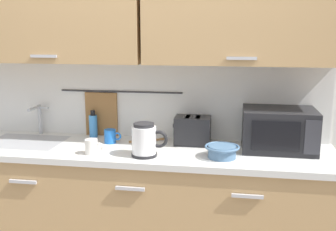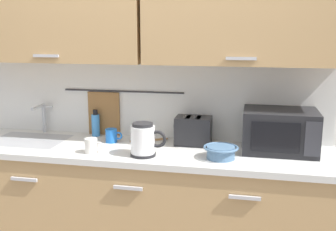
{
  "view_description": "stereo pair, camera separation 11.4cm",
  "coord_description": "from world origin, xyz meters",
  "px_view_note": "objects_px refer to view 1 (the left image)",
  "views": [
    {
      "loc": [
        0.59,
        -2.18,
        1.66
      ],
      "look_at": [
        0.17,
        0.33,
        1.12
      ],
      "focal_mm": 42.79,
      "sensor_mm": 36.0,
      "label": 1
    },
    {
      "loc": [
        0.7,
        -2.16,
        1.66
      ],
      "look_at": [
        0.17,
        0.33,
        1.12
      ],
      "focal_mm": 42.79,
      "sensor_mm": 36.0,
      "label": 2
    }
  ],
  "objects_px": {
    "electric_kettle": "(145,140)",
    "wooden_spoon": "(153,140)",
    "dish_soap_bottle": "(93,125)",
    "mug_near_sink": "(111,136)",
    "microwave": "(279,130)",
    "toaster": "(193,130)",
    "mixing_bowl": "(222,151)",
    "mug_by_kettle": "(92,147)"
  },
  "relations": [
    {
      "from": "toaster",
      "to": "microwave",
      "type": "bearing_deg",
      "value": -4.95
    },
    {
      "from": "electric_kettle",
      "to": "toaster",
      "type": "height_order",
      "value": "electric_kettle"
    },
    {
      "from": "electric_kettle",
      "to": "dish_soap_bottle",
      "type": "xyz_separation_m",
      "value": [
        -0.47,
        0.39,
        -0.01
      ]
    },
    {
      "from": "mug_near_sink",
      "to": "wooden_spoon",
      "type": "relative_size",
      "value": 0.46
    },
    {
      "from": "mixing_bowl",
      "to": "wooden_spoon",
      "type": "height_order",
      "value": "mixing_bowl"
    },
    {
      "from": "microwave",
      "to": "wooden_spoon",
      "type": "relative_size",
      "value": 1.78
    },
    {
      "from": "toaster",
      "to": "wooden_spoon",
      "type": "height_order",
      "value": "toaster"
    },
    {
      "from": "microwave",
      "to": "toaster",
      "type": "relative_size",
      "value": 1.8
    },
    {
      "from": "mixing_bowl",
      "to": "toaster",
      "type": "xyz_separation_m",
      "value": [
        -0.21,
        0.28,
        0.05
      ]
    },
    {
      "from": "mug_near_sink",
      "to": "wooden_spoon",
      "type": "distance_m",
      "value": 0.3
    },
    {
      "from": "mug_near_sink",
      "to": "toaster",
      "type": "distance_m",
      "value": 0.57
    },
    {
      "from": "mug_near_sink",
      "to": "toaster",
      "type": "xyz_separation_m",
      "value": [
        0.56,
        0.07,
        0.05
      ]
    },
    {
      "from": "microwave",
      "to": "toaster",
      "type": "distance_m",
      "value": 0.57
    },
    {
      "from": "microwave",
      "to": "electric_kettle",
      "type": "bearing_deg",
      "value": -161.87
    },
    {
      "from": "dish_soap_bottle",
      "to": "wooden_spoon",
      "type": "distance_m",
      "value": 0.46
    },
    {
      "from": "toaster",
      "to": "mug_near_sink",
      "type": "bearing_deg",
      "value": -172.84
    },
    {
      "from": "mug_near_sink",
      "to": "mixing_bowl",
      "type": "height_order",
      "value": "mug_near_sink"
    },
    {
      "from": "mug_near_sink",
      "to": "mixing_bowl",
      "type": "bearing_deg",
      "value": -15.02
    },
    {
      "from": "mug_near_sink",
      "to": "toaster",
      "type": "relative_size",
      "value": 0.47
    },
    {
      "from": "mixing_bowl",
      "to": "wooden_spoon",
      "type": "xyz_separation_m",
      "value": [
        -0.49,
        0.31,
        -0.04
      ]
    },
    {
      "from": "dish_soap_bottle",
      "to": "mug_by_kettle",
      "type": "distance_m",
      "value": 0.43
    },
    {
      "from": "dish_soap_bottle",
      "to": "mixing_bowl",
      "type": "height_order",
      "value": "dish_soap_bottle"
    },
    {
      "from": "mixing_bowl",
      "to": "toaster",
      "type": "relative_size",
      "value": 0.84
    },
    {
      "from": "mixing_bowl",
      "to": "dish_soap_bottle",
      "type": "bearing_deg",
      "value": 159.77
    },
    {
      "from": "mixing_bowl",
      "to": "mug_by_kettle",
      "type": "bearing_deg",
      "value": -175.92
    },
    {
      "from": "microwave",
      "to": "wooden_spoon",
      "type": "bearing_deg",
      "value": 174.45
    },
    {
      "from": "electric_kettle",
      "to": "mug_near_sink",
      "type": "xyz_separation_m",
      "value": [
        -0.3,
        0.25,
        -0.05
      ]
    },
    {
      "from": "dish_soap_bottle",
      "to": "electric_kettle",
      "type": "bearing_deg",
      "value": -39.58
    },
    {
      "from": "mug_near_sink",
      "to": "mixing_bowl",
      "type": "xyz_separation_m",
      "value": [
        0.77,
        -0.21,
        -0.0
      ]
    },
    {
      "from": "toaster",
      "to": "mug_by_kettle",
      "type": "relative_size",
      "value": 2.13
    },
    {
      "from": "wooden_spoon",
      "to": "electric_kettle",
      "type": "bearing_deg",
      "value": -86.54
    },
    {
      "from": "electric_kettle",
      "to": "dish_soap_bottle",
      "type": "bearing_deg",
      "value": 140.42
    },
    {
      "from": "electric_kettle",
      "to": "wooden_spoon",
      "type": "xyz_separation_m",
      "value": [
        -0.02,
        0.35,
        -0.1
      ]
    },
    {
      "from": "mug_near_sink",
      "to": "mug_by_kettle",
      "type": "relative_size",
      "value": 1.0
    },
    {
      "from": "mug_by_kettle",
      "to": "mixing_bowl",
      "type": "bearing_deg",
      "value": 4.08
    },
    {
      "from": "dish_soap_bottle",
      "to": "mug_near_sink",
      "type": "bearing_deg",
      "value": -39.11
    },
    {
      "from": "electric_kettle",
      "to": "mug_by_kettle",
      "type": "xyz_separation_m",
      "value": [
        -0.34,
        -0.02,
        -0.05
      ]
    },
    {
      "from": "microwave",
      "to": "toaster",
      "type": "xyz_separation_m",
      "value": [
        -0.56,
        0.05,
        -0.04
      ]
    },
    {
      "from": "electric_kettle",
      "to": "mug_by_kettle",
      "type": "height_order",
      "value": "electric_kettle"
    },
    {
      "from": "electric_kettle",
      "to": "mixing_bowl",
      "type": "distance_m",
      "value": 0.48
    },
    {
      "from": "dish_soap_bottle",
      "to": "mug_near_sink",
      "type": "distance_m",
      "value": 0.23
    },
    {
      "from": "electric_kettle",
      "to": "toaster",
      "type": "distance_m",
      "value": 0.41
    }
  ]
}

